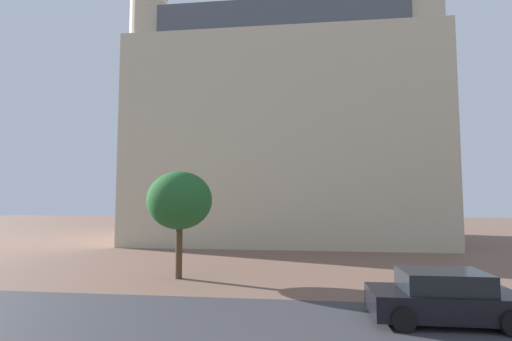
% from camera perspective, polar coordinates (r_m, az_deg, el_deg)
% --- Properties ---
extents(ground_plane, '(120.00, 120.00, 0.00)m').
position_cam_1_polar(ground_plane, '(13.42, -1.85, -19.63)').
color(ground_plane, brown).
extents(street_asphalt_strip, '(120.00, 6.53, 0.00)m').
position_cam_1_polar(street_asphalt_strip, '(10.62, -4.45, -23.75)').
color(street_asphalt_strip, '#38383D').
rests_on(street_asphalt_strip, ground_plane).
extents(landmark_building, '(24.04, 15.18, 35.18)m').
position_cam_1_polar(landmark_building, '(33.19, 4.77, 7.02)').
color(landmark_building, beige).
rests_on(landmark_building, ground_plane).
extents(car_black, '(4.10, 2.05, 1.45)m').
position_cam_1_polar(car_black, '(12.32, 27.15, -17.21)').
color(car_black, black).
rests_on(car_black, ground_plane).
extents(tree_curb_far, '(2.90, 2.90, 4.76)m').
position_cam_1_polar(tree_curb_far, '(16.84, -11.80, -4.62)').
color(tree_curb_far, '#4C3823').
rests_on(tree_curb_far, ground_plane).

